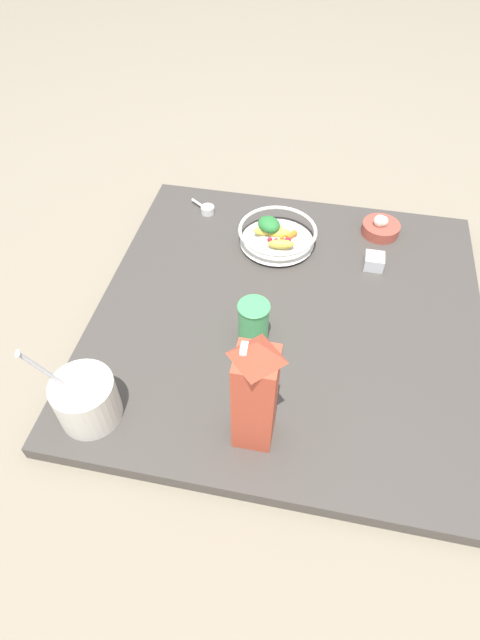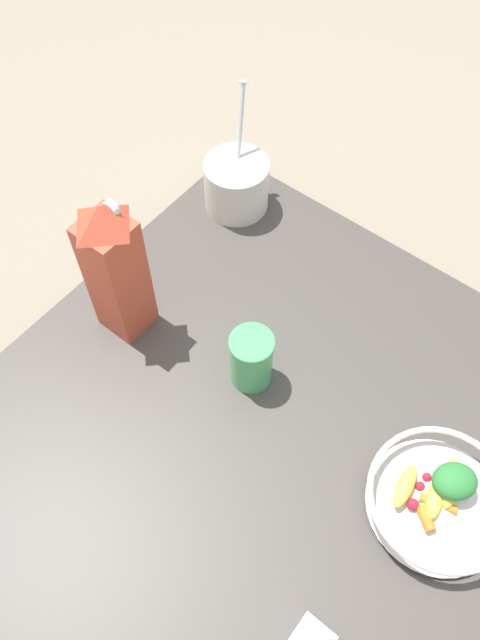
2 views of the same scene
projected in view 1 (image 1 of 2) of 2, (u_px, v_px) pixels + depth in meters
The scene contains 9 objects.
ground_plane at pixel (287, 322), 1.29m from camera, with size 6.00×6.00×0.00m, color gray.
countertop at pixel (288, 317), 1.27m from camera, with size 0.96×0.96×0.04m.
fruit_bowl at pixel (277, 235), 1.40m from camera, with size 0.22×0.22×0.08m.
milk_carton at pixel (255, 393), 0.92m from camera, with size 0.08×0.08×0.30m.
yogurt_tub at pixel (86, 398), 1.02m from camera, with size 0.13×0.14×0.25m.
drinking_cup at pixel (253, 322), 1.15m from camera, with size 0.08×0.08×0.12m.
spice_jar at pixel (374, 262), 1.36m from camera, with size 0.05×0.05×0.04m.
measuring_scoop at pixel (207, 209), 1.52m from camera, with size 0.07×0.08×0.02m.
garlic_bowl at pixel (381, 227), 1.45m from camera, with size 0.11×0.11×0.06m.
Camera 1 is at (0.85, 0.05, 0.97)m, focal length 28.00 mm.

